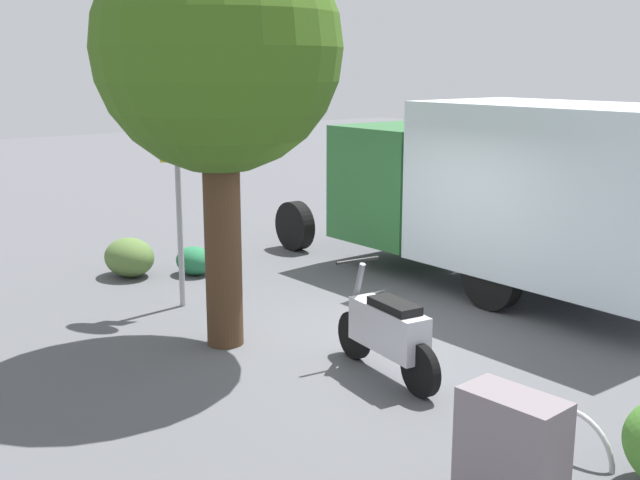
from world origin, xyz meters
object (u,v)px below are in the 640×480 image
(motorcycle, at_px, (388,332))
(stop_sign, at_px, (176,151))
(box_truck_near, at_px, (507,186))
(utility_cabinet, at_px, (511,461))
(bike_rack_hoop, at_px, (572,454))
(street_tree, at_px, (218,52))

(motorcycle, bearing_deg, stop_sign, 15.68)
(box_truck_near, bearing_deg, motorcycle, 111.35)
(stop_sign, height_order, utility_cabinet, stop_sign)
(utility_cabinet, relative_size, bike_rack_hoop, 1.21)
(street_tree, relative_size, utility_cabinet, 4.82)
(utility_cabinet, distance_m, bike_rack_hoop, 1.44)
(utility_cabinet, bearing_deg, bike_rack_hoop, -77.82)
(box_truck_near, bearing_deg, stop_sign, 62.45)
(stop_sign, relative_size, street_tree, 0.66)
(motorcycle, xyz_separation_m, stop_sign, (3.71, 0.36, 1.67))
(motorcycle, bearing_deg, street_tree, 30.50)
(bike_rack_hoop, bearing_deg, motorcycle, -0.20)
(street_tree, distance_m, utility_cabinet, 5.51)
(street_tree, xyz_separation_m, utility_cabinet, (-4.60, 0.57, -2.96))
(stop_sign, bearing_deg, bike_rack_hoop, -176.64)
(motorcycle, xyz_separation_m, bike_rack_hoop, (-2.29, 0.01, -0.52))
(bike_rack_hoop, bearing_deg, street_tree, 9.78)
(stop_sign, bearing_deg, motorcycle, -174.45)
(stop_sign, xyz_separation_m, bike_rack_hoop, (-6.01, -0.35, -2.19))
(box_truck_near, distance_m, motorcycle, 4.18)
(street_tree, height_order, bike_rack_hoop, street_tree)
(motorcycle, height_order, bike_rack_hoop, motorcycle)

